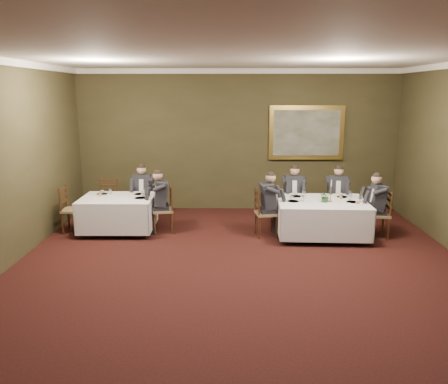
{
  "coord_description": "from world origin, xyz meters",
  "views": [
    {
      "loc": [
        -0.24,
        -5.96,
        2.95
      ],
      "look_at": [
        -0.32,
        1.88,
        1.15
      ],
      "focal_mm": 35.0,
      "sensor_mm": 36.0,
      "label": 1
    }
  ],
  "objects_px": {
    "diner_main_endright": "(378,213)",
    "chair_sec_endleft": "(73,219)",
    "chair_main_backleft": "(293,211)",
    "diner_sec_endright": "(163,209)",
    "diner_sec_backright": "(144,200)",
    "painting": "(306,133)",
    "diner_main_endleft": "(266,212)",
    "chair_main_endright": "(378,224)",
    "centerpiece": "(325,196)",
    "diner_main_backleft": "(293,201)",
    "diner_main_backright": "(337,202)",
    "chair_sec_endright": "(164,219)",
    "candlestick": "(331,193)",
    "table_main": "(322,216)",
    "chair_main_backright": "(336,211)",
    "table_second": "(118,212)",
    "chair_sec_backleft": "(109,209)",
    "chair_main_endleft": "(265,222)",
    "chair_sec_backright": "(144,209)"
  },
  "relations": [
    {
      "from": "diner_main_endright",
      "to": "chair_sec_endleft",
      "type": "bearing_deg",
      "value": 90.24
    },
    {
      "from": "chair_main_backleft",
      "to": "diner_sec_endright",
      "type": "height_order",
      "value": "diner_sec_endright"
    },
    {
      "from": "diner_sec_backright",
      "to": "diner_sec_endright",
      "type": "xyz_separation_m",
      "value": [
        0.55,
        -0.77,
        0.0
      ]
    },
    {
      "from": "chair_main_backleft",
      "to": "painting",
      "type": "height_order",
      "value": "painting"
    },
    {
      "from": "diner_main_endleft",
      "to": "diner_main_endright",
      "type": "relative_size",
      "value": 1.0
    },
    {
      "from": "chair_main_endright",
      "to": "centerpiece",
      "type": "relative_size",
      "value": 3.83
    },
    {
      "from": "diner_main_backleft",
      "to": "diner_sec_backright",
      "type": "xyz_separation_m",
      "value": [
        -3.44,
        0.09,
        0.0
      ]
    },
    {
      "from": "diner_main_backright",
      "to": "diner_main_backleft",
      "type": "bearing_deg",
      "value": 4.59
    },
    {
      "from": "diner_main_backleft",
      "to": "painting",
      "type": "relative_size",
      "value": 0.73
    },
    {
      "from": "diner_main_endleft",
      "to": "chair_sec_endright",
      "type": "bearing_deg",
      "value": -104.82
    },
    {
      "from": "candlestick",
      "to": "table_main",
      "type": "bearing_deg",
      "value": 162.14
    },
    {
      "from": "centerpiece",
      "to": "chair_main_backright",
      "type": "bearing_deg",
      "value": 64.12
    },
    {
      "from": "diner_main_endright",
      "to": "painting",
      "type": "height_order",
      "value": "painting"
    },
    {
      "from": "chair_main_backright",
      "to": "diner_main_endright",
      "type": "height_order",
      "value": "diner_main_endright"
    },
    {
      "from": "table_second",
      "to": "diner_main_backleft",
      "type": "height_order",
      "value": "diner_main_backleft"
    },
    {
      "from": "centerpiece",
      "to": "chair_sec_endleft",
      "type": "bearing_deg",
      "value": 176.23
    },
    {
      "from": "chair_sec_endright",
      "to": "chair_sec_endleft",
      "type": "xyz_separation_m",
      "value": [
        -1.94,
        -0.01,
        0.0
      ]
    },
    {
      "from": "chair_sec_endright",
      "to": "painting",
      "type": "distance_m",
      "value": 4.18
    },
    {
      "from": "diner_main_backleft",
      "to": "chair_sec_backleft",
      "type": "height_order",
      "value": "diner_main_backleft"
    },
    {
      "from": "table_main",
      "to": "diner_sec_endright",
      "type": "xyz_separation_m",
      "value": [
        -3.34,
        0.27,
        0.06
      ]
    },
    {
      "from": "diner_main_endleft",
      "to": "diner_sec_backright",
      "type": "bearing_deg",
      "value": -118.89
    },
    {
      "from": "chair_main_backright",
      "to": "diner_sec_endright",
      "type": "relative_size",
      "value": 0.74
    },
    {
      "from": "chair_main_backright",
      "to": "chair_sec_endleft",
      "type": "height_order",
      "value": "same"
    },
    {
      "from": "diner_main_backleft",
      "to": "diner_main_endleft",
      "type": "bearing_deg",
      "value": 51.66
    },
    {
      "from": "table_second",
      "to": "chair_sec_endleft",
      "type": "height_order",
      "value": "chair_sec_endleft"
    },
    {
      "from": "table_second",
      "to": "centerpiece",
      "type": "relative_size",
      "value": 5.94
    },
    {
      "from": "painting",
      "to": "table_main",
      "type": "bearing_deg",
      "value": -90.0
    },
    {
      "from": "diner_main_endleft",
      "to": "centerpiece",
      "type": "bearing_deg",
      "value": 74.58
    },
    {
      "from": "table_main",
      "to": "chair_main_endleft",
      "type": "xyz_separation_m",
      "value": [
        -1.16,
        0.04,
        -0.17
      ]
    },
    {
      "from": "chair_main_backleft",
      "to": "centerpiece",
      "type": "distance_m",
      "value": 1.31
    },
    {
      "from": "diner_sec_backright",
      "to": "chair_sec_endleft",
      "type": "relative_size",
      "value": 1.35
    },
    {
      "from": "chair_main_backleft",
      "to": "chair_main_endright",
      "type": "relative_size",
      "value": 1.0
    },
    {
      "from": "diner_main_backleft",
      "to": "chair_sec_endright",
      "type": "height_order",
      "value": "diner_main_backleft"
    },
    {
      "from": "table_main",
      "to": "chair_sec_endleft",
      "type": "xyz_separation_m",
      "value": [
        -5.27,
        0.26,
        -0.17
      ]
    },
    {
      "from": "diner_main_backright",
      "to": "chair_main_endleft",
      "type": "xyz_separation_m",
      "value": [
        -1.69,
        -0.87,
        -0.23
      ]
    },
    {
      "from": "diner_sec_backright",
      "to": "chair_main_endleft",
      "type": "bearing_deg",
      "value": 165.46
    },
    {
      "from": "table_second",
      "to": "chair_main_backright",
      "type": "bearing_deg",
      "value": 7.77
    },
    {
      "from": "chair_sec_endright",
      "to": "chair_sec_backleft",
      "type": "bearing_deg",
      "value": 49.19
    },
    {
      "from": "chair_main_endright",
      "to": "chair_sec_endleft",
      "type": "distance_m",
      "value": 6.44
    },
    {
      "from": "diner_main_backleft",
      "to": "candlestick",
      "type": "relative_size",
      "value": 2.89
    },
    {
      "from": "chair_sec_backright",
      "to": "diner_sec_endright",
      "type": "relative_size",
      "value": 0.74
    },
    {
      "from": "diner_main_endleft",
      "to": "diner_sec_endright",
      "type": "height_order",
      "value": "same"
    },
    {
      "from": "chair_main_endright",
      "to": "chair_main_backright",
      "type": "bearing_deg",
      "value": 36.07
    },
    {
      "from": "chair_sec_backleft",
      "to": "diner_main_endright",
      "type": "bearing_deg",
      "value": 163.83
    },
    {
      "from": "table_second",
      "to": "candlestick",
      "type": "distance_m",
      "value": 4.49
    },
    {
      "from": "diner_main_endleft",
      "to": "candlestick",
      "type": "height_order",
      "value": "diner_main_endleft"
    },
    {
      "from": "diner_main_backleft",
      "to": "centerpiece",
      "type": "height_order",
      "value": "diner_main_backleft"
    },
    {
      "from": "diner_main_backright",
      "to": "chair_main_endleft",
      "type": "relative_size",
      "value": 1.35
    },
    {
      "from": "chair_sec_backright",
      "to": "chair_main_endright",
      "type": "bearing_deg",
      "value": 173.3
    },
    {
      "from": "table_main",
      "to": "candlestick",
      "type": "relative_size",
      "value": 4.04
    }
  ]
}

